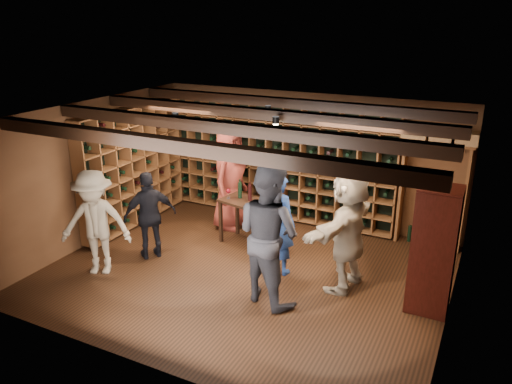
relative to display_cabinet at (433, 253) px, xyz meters
The scene contains 13 objects.
ground 2.85m from the display_cabinet, behind, with size 6.00×6.00×0.00m, color black.
room_shell 3.14m from the display_cabinet, behind, with size 6.00×6.00×6.00m.
wine_rack_back 3.89m from the display_cabinet, 146.67° to the left, with size 4.65×0.30×2.20m.
wine_rack_left 5.59m from the display_cabinet, behind, with size 0.30×2.65×2.20m.
crate_shelf 2.26m from the display_cabinet, 98.20° to the left, with size 1.20×0.32×2.07m.
display_cabinet is the anchor object (origin of this frame).
man_blue_shirt 2.29m from the display_cabinet, behind, with size 0.59×0.39×1.62m, color navy.
man_grey_suit 2.21m from the display_cabinet, 160.34° to the right, with size 0.98×0.76×2.02m, color black.
guest_red_floral 4.04m from the display_cabinet, 161.47° to the left, with size 0.94×0.61×1.92m, color maroon.
guest_woman_black 4.40m from the display_cabinet, behind, with size 0.87×0.36×1.49m, color black.
guest_khaki 4.94m from the display_cabinet, 165.85° to the right, with size 1.08×0.62×1.68m, color #7C6E56.
guest_beige 1.21m from the display_cabinet, behind, with size 1.74×0.56×1.88m, color tan.
tasting_table 3.19m from the display_cabinet, 167.07° to the left, with size 1.17×0.76×1.09m.
Camera 1 is at (3.26, -6.22, 3.85)m, focal length 35.00 mm.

